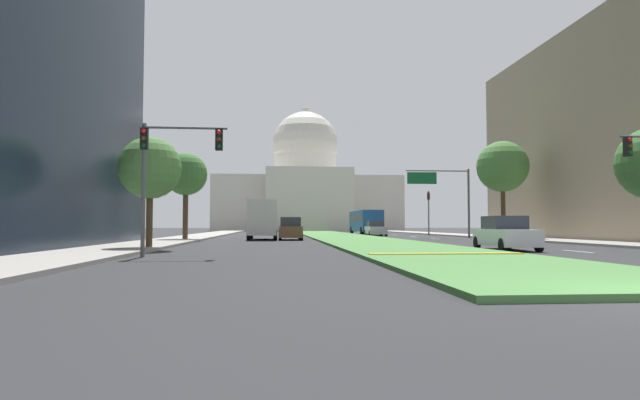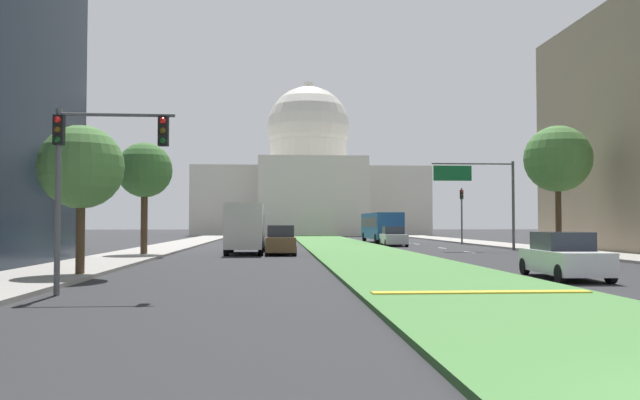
# 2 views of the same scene
# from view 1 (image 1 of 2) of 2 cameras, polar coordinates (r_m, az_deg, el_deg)

# --- Properties ---
(ground_plane) EXTENTS (260.00, 260.00, 0.00)m
(ground_plane) POSITION_cam_1_polar(r_m,az_deg,el_deg) (60.35, 1.20, -3.90)
(ground_plane) COLOR #2B2B2D
(grass_median) EXTENTS (6.56, 93.62, 0.14)m
(grass_median) POSITION_cam_1_polar(r_m,az_deg,el_deg) (55.18, 1.77, -3.94)
(grass_median) COLOR #4C8442
(grass_median) RESTS_ON ground_plane
(median_curb_nose) EXTENTS (5.90, 0.50, 0.04)m
(median_curb_nose) POSITION_cam_1_polar(r_m,az_deg,el_deg) (20.24, 13.70, -5.74)
(median_curb_nose) COLOR gold
(median_curb_nose) RESTS_ON grass_median
(lane_dashes_right) EXTENTS (0.16, 67.99, 0.01)m
(lane_dashes_right) POSITION_cam_1_polar(r_m,az_deg,el_deg) (54.25, 10.16, -3.99)
(lane_dashes_right) COLOR silver
(lane_dashes_right) RESTS_ON ground_plane
(sidewalk_left) EXTENTS (4.00, 93.62, 0.15)m
(sidewalk_left) POSITION_cam_1_polar(r_m,az_deg,el_deg) (50.18, -13.68, -3.98)
(sidewalk_left) COLOR #9E9991
(sidewalk_left) RESTS_ON ground_plane
(sidewalk_right) EXTENTS (4.00, 93.62, 0.15)m
(sidewalk_right) POSITION_cam_1_polar(r_m,az_deg,el_deg) (53.66, 17.55, -3.84)
(sidewalk_right) COLOR #9E9991
(sidewalk_right) RESTS_ON ground_plane
(capitol_building) EXTENTS (37.62, 28.99, 26.55)m
(capitol_building) POSITION_cam_1_polar(r_m,az_deg,el_deg) (111.65, -1.62, 1.06)
(capitol_building) COLOR beige
(capitol_building) RESTS_ON ground_plane
(traffic_light_near_left) EXTENTS (3.34, 0.35, 5.20)m
(traffic_light_near_left) POSITION_cam_1_polar(r_m,az_deg,el_deg) (21.14, -16.57, 4.30)
(traffic_light_near_left) COLOR #515456
(traffic_light_near_left) RESTS_ON ground_plane
(traffic_light_far_right) EXTENTS (0.28, 0.35, 5.20)m
(traffic_light_far_right) POSITION_cam_1_polar(r_m,az_deg,el_deg) (62.27, 11.86, -0.76)
(traffic_light_far_right) COLOR #515456
(traffic_light_far_right) RESTS_ON ground_plane
(overhead_guide_sign) EXTENTS (6.11, 0.20, 6.50)m
(overhead_guide_sign) POSITION_cam_1_polar(r_m,az_deg,el_deg) (50.10, 13.55, 1.28)
(overhead_guide_sign) COLOR #515456
(overhead_guide_sign) RESTS_ON ground_plane
(street_tree_left_near) EXTENTS (3.08, 3.08, 5.61)m
(street_tree_left_near) POSITION_cam_1_polar(r_m,az_deg,el_deg) (27.14, -18.17, 3.32)
(street_tree_left_near) COLOR #4C3823
(street_tree_left_near) RESTS_ON ground_plane
(street_tree_left_mid) EXTENTS (3.32, 3.32, 6.85)m
(street_tree_left_mid) POSITION_cam_1_polar(r_m,az_deg,el_deg) (41.92, -14.53, 2.69)
(street_tree_left_mid) COLOR #4C3823
(street_tree_left_mid) RESTS_ON ground_plane
(street_tree_right_mid) EXTENTS (4.27, 4.27, 8.26)m
(street_tree_right_mid) POSITION_cam_1_polar(r_m,az_deg,el_deg) (46.19, 19.42, 3.45)
(street_tree_right_mid) COLOR #4C3823
(street_tree_right_mid) RESTS_ON ground_plane
(sedan_lead_stopped) EXTENTS (2.16, 4.63, 1.68)m
(sedan_lead_stopped) POSITION_cam_1_polar(r_m,az_deg,el_deg) (27.15, 19.70, -3.54)
(sedan_lead_stopped) COLOR silver
(sedan_lead_stopped) RESTS_ON ground_plane
(sedan_midblock) EXTENTS (1.93, 4.68, 1.85)m
(sedan_midblock) POSITION_cam_1_polar(r_m,az_deg,el_deg) (42.43, -3.28, -3.24)
(sedan_midblock) COLOR brown
(sedan_midblock) RESTS_ON ground_plane
(sedan_distant) EXTENTS (2.07, 4.38, 1.69)m
(sedan_distant) POSITION_cam_1_polar(r_m,az_deg,el_deg) (57.15, 6.12, -3.16)
(sedan_distant) COLOR #BCBCC1
(sedan_distant) RESTS_ON ground_plane
(box_truck_delivery) EXTENTS (2.40, 6.40, 3.20)m
(box_truck_delivery) POSITION_cam_1_polar(r_m,az_deg,el_deg) (43.30, -6.32, -2.14)
(box_truck_delivery) COLOR navy
(box_truck_delivery) RESTS_ON ground_plane
(city_bus) EXTENTS (2.62, 11.00, 2.95)m
(city_bus) POSITION_cam_1_polar(r_m,az_deg,el_deg) (65.49, 5.00, -2.25)
(city_bus) COLOR #1E4C8C
(city_bus) RESTS_ON ground_plane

